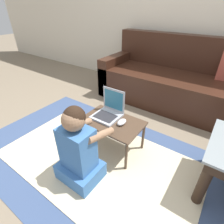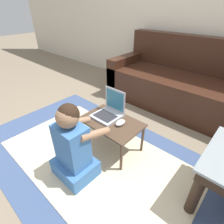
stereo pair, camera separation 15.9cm
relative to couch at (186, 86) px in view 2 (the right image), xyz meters
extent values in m
plane|color=#7F705B|center=(-0.24, -1.34, -0.30)|extent=(16.00, 16.00, 0.00)
cube|color=beige|center=(-0.24, 0.43, 0.95)|extent=(9.00, 0.06, 2.50)
cube|color=#3D517A|center=(-0.17, -1.49, -0.29)|extent=(2.41, 1.40, 0.01)
cube|color=beige|center=(-0.17, -1.49, -0.29)|extent=(1.74, 1.01, 0.00)
cube|color=#381E14|center=(-0.01, -0.05, -0.08)|extent=(2.00, 0.81, 0.43)
cube|color=#381E14|center=(-0.01, 0.26, 0.35)|extent=(2.00, 0.18, 0.44)
cube|color=#381E14|center=(-0.93, -0.05, -0.02)|extent=(0.16, 0.81, 0.55)
cylinder|color=black|center=(0.65, -1.38, -0.09)|extent=(0.07, 0.07, 0.41)
cylinder|color=black|center=(0.65, -0.95, -0.09)|extent=(0.07, 0.07, 0.41)
cube|color=#4C3828|center=(-0.17, -1.28, 0.01)|extent=(0.55, 0.36, 0.02)
cylinder|color=#4C3828|center=(-0.42, -1.43, -0.15)|extent=(0.02, 0.02, 0.30)
cylinder|color=#4C3828|center=(0.08, -1.43, -0.15)|extent=(0.02, 0.02, 0.30)
cylinder|color=#4C3828|center=(-0.42, -1.12, -0.15)|extent=(0.02, 0.02, 0.30)
cylinder|color=#4C3828|center=(0.08, -1.12, -0.15)|extent=(0.02, 0.02, 0.30)
cube|color=#B7BCC6|center=(-0.25, -1.25, 0.03)|extent=(0.24, 0.24, 0.02)
cube|color=#28282D|center=(-0.25, -1.27, 0.04)|extent=(0.19, 0.14, 0.00)
cube|color=#B7BCC6|center=(-0.25, -1.14, 0.15)|extent=(0.24, 0.01, 0.22)
cube|color=teal|center=(-0.25, -1.14, 0.15)|extent=(0.20, 0.00, 0.18)
ellipsoid|color=silver|center=(-0.08, -1.26, 0.04)|extent=(0.06, 0.11, 0.04)
cube|color=#3D70B2|center=(-0.18, -1.71, -0.22)|extent=(0.32, 0.27, 0.15)
cube|color=#3D70B2|center=(-0.18, -1.71, 0.02)|extent=(0.24, 0.18, 0.35)
sphere|color=#9E7556|center=(-0.18, -1.71, 0.28)|extent=(0.16, 0.16, 0.16)
sphere|color=black|center=(-0.18, -1.70, 0.29)|extent=(0.15, 0.15, 0.15)
cylinder|color=#9E7556|center=(-0.29, -1.57, 0.11)|extent=(0.06, 0.29, 0.14)
cylinder|color=#9E7556|center=(-0.07, -1.57, 0.11)|extent=(0.06, 0.29, 0.14)
camera|label=1|loc=(0.57, -2.33, 0.93)|focal=28.00mm
camera|label=2|loc=(0.69, -2.23, 0.93)|focal=28.00mm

